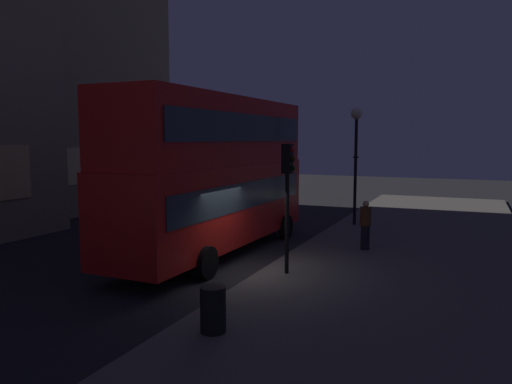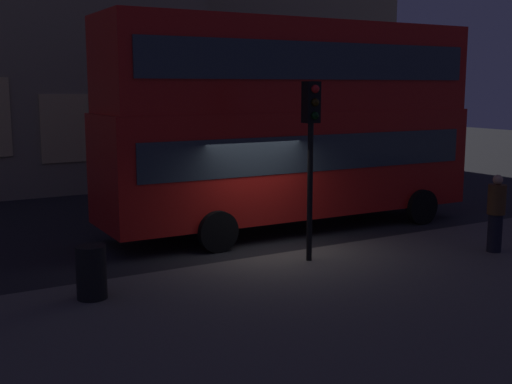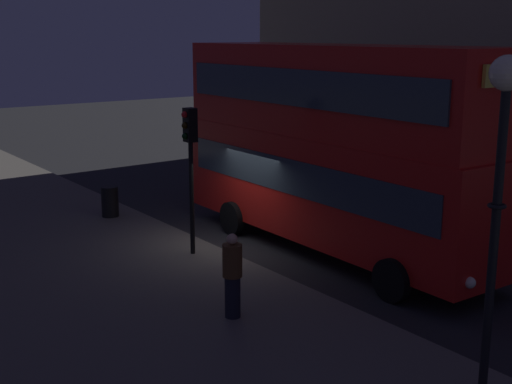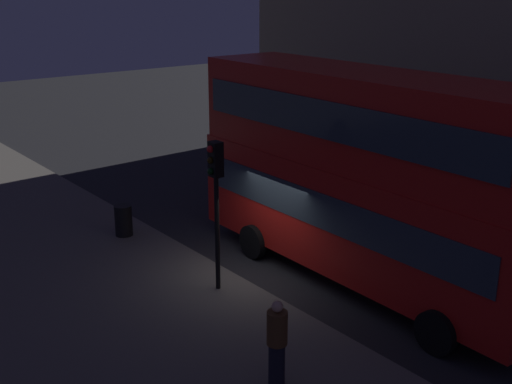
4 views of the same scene
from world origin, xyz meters
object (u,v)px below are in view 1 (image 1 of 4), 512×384
street_lamp (356,137)px  litter_bin (213,309)px  double_decker_bus (215,169)px  pedestrian (365,225)px  traffic_light_near_kerb (288,181)px  traffic_light_far_side (244,159)px

street_lamp → litter_bin: bearing=-179.5°
double_decker_bus → pedestrian: bearing=-62.9°
double_decker_bus → traffic_light_near_kerb: double_decker_bus is taller
street_lamp → pedestrian: (-4.88, -1.45, -3.09)m
traffic_light_near_kerb → pedestrian: 4.66m
pedestrian → litter_bin: (-8.75, 1.34, -0.42)m
traffic_light_near_kerb → pedestrian: traffic_light_near_kerb is taller
double_decker_bus → street_lamp: (7.22, -3.29, 1.09)m
traffic_light_near_kerb → street_lamp: street_lamp is taller
double_decker_bus → street_lamp: size_ratio=1.96×
traffic_light_near_kerb → traffic_light_far_side: (11.11, 6.60, 0.10)m
litter_bin → street_lamp: bearing=0.5°
double_decker_bus → traffic_light_near_kerb: size_ratio=2.75×
traffic_light_far_side → litter_bin: 17.37m
pedestrian → double_decker_bus: bearing=-168.7°
traffic_light_near_kerb → litter_bin: size_ratio=3.99×
litter_bin → pedestrian: bearing=-8.7°
traffic_light_near_kerb → street_lamp: size_ratio=0.71×
traffic_light_near_kerb → traffic_light_far_side: size_ratio=0.92×
street_lamp → pedestrian: bearing=-163.4°
traffic_light_near_kerb → traffic_light_far_side: traffic_light_far_side is taller
traffic_light_far_side → street_lamp: size_ratio=0.77×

